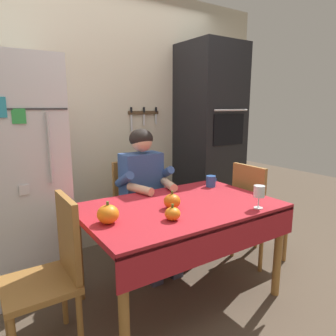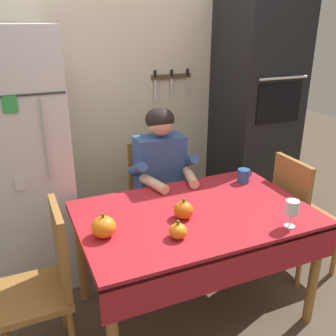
{
  "view_description": "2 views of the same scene",
  "coord_description": "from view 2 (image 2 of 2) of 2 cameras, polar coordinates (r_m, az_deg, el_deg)",
  "views": [
    {
      "loc": [
        -1.23,
        -1.6,
        1.44
      ],
      "look_at": [
        -0.01,
        0.24,
        0.99
      ],
      "focal_mm": 32.42,
      "sensor_mm": 36.0,
      "label": 1
    },
    {
      "loc": [
        -0.95,
        -1.68,
        1.83
      ],
      "look_at": [
        -0.13,
        0.22,
        1.0
      ],
      "focal_mm": 40.06,
      "sensor_mm": 36.0,
      "label": 2
    }
  ],
  "objects": [
    {
      "name": "ground_plane",
      "position": [
        2.65,
        4.69,
        -21.8
      ],
      "size": [
        10.0,
        10.0,
        0.0
      ],
      "primitive_type": "plane",
      "color": "brown",
      "rests_on": "ground"
    },
    {
      "name": "back_wall_assembly",
      "position": [
        3.23,
        -5.25,
        12.29
      ],
      "size": [
        3.7,
        0.13,
        2.6
      ],
      "color": "beige",
      "rests_on": "ground"
    },
    {
      "name": "refrigerator",
      "position": [
        2.8,
        -22.09,
        0.75
      ],
      "size": [
        0.68,
        0.71,
        1.8
      ],
      "color": "silver",
      "rests_on": "ground"
    },
    {
      "name": "wall_oven",
      "position": [
        3.43,
        13.07,
        8.11
      ],
      "size": [
        0.6,
        0.64,
        2.1
      ],
      "color": "black",
      "rests_on": "ground"
    },
    {
      "name": "dining_table",
      "position": [
        2.31,
        4.3,
        -8.71
      ],
      "size": [
        1.4,
        0.9,
        0.74
      ],
      "color": "#9E6B33",
      "rests_on": "ground"
    },
    {
      "name": "chair_behind_person",
      "position": [
        3.03,
        -2.09,
        -3.97
      ],
      "size": [
        0.4,
        0.4,
        0.93
      ],
      "color": "#9E6B33",
      "rests_on": "ground"
    },
    {
      "name": "seated_person",
      "position": [
        2.78,
        -0.72,
        -1.32
      ],
      "size": [
        0.47,
        0.55,
        1.25
      ],
      "color": "#38384C",
      "rests_on": "ground"
    },
    {
      "name": "chair_left_side",
      "position": [
        2.22,
        -18.24,
        -15.84
      ],
      "size": [
        0.4,
        0.4,
        0.93
      ],
      "color": "#9E6B33",
      "rests_on": "ground"
    },
    {
      "name": "chair_right_side",
      "position": [
        2.93,
        19.27,
        -6.28
      ],
      "size": [
        0.4,
        0.4,
        0.93
      ],
      "color": "#9E6B33",
      "rests_on": "ground"
    },
    {
      "name": "coffee_mug",
      "position": [
        2.71,
        11.44,
        -1.17
      ],
      "size": [
        0.11,
        0.08,
        0.1
      ],
      "color": "#2D569E",
      "rests_on": "dining_table"
    },
    {
      "name": "wine_glass",
      "position": [
        2.18,
        18.34,
        -5.84
      ],
      "size": [
        0.08,
        0.08,
        0.16
      ],
      "color": "white",
      "rests_on": "dining_table"
    },
    {
      "name": "pumpkin_large",
      "position": [
        2.01,
        1.52,
        -9.56
      ],
      "size": [
        0.1,
        0.1,
        0.1
      ],
      "color": "orange",
      "rests_on": "dining_table"
    },
    {
      "name": "pumpkin_medium",
      "position": [
        2.19,
        2.38,
        -6.39
      ],
      "size": [
        0.12,
        0.12,
        0.13
      ],
      "color": "orange",
      "rests_on": "dining_table"
    },
    {
      "name": "pumpkin_small",
      "position": [
        2.04,
        -9.76,
        -8.81
      ],
      "size": [
        0.13,
        0.13,
        0.14
      ],
      "color": "orange",
      "rests_on": "dining_table"
    }
  ]
}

